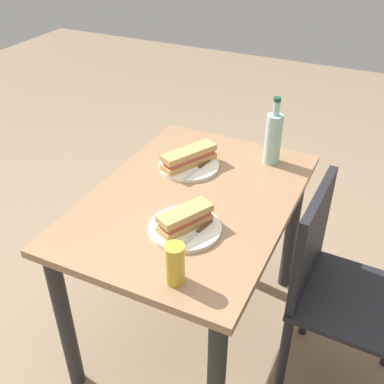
{
  "coord_description": "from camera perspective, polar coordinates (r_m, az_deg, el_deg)",
  "views": [
    {
      "loc": [
        1.29,
        0.62,
        1.71
      ],
      "look_at": [
        0.0,
        0.0,
        0.75
      ],
      "focal_mm": 43.05,
      "sensor_mm": 36.0,
      "label": 1
    }
  ],
  "objects": [
    {
      "name": "plate_near",
      "position": [
        1.57,
        -0.86,
        -4.49
      ],
      "size": [
        0.25,
        0.25,
        0.01
      ],
      "primitive_type": "cylinder",
      "color": "silver",
      "rests_on": "dining_table"
    },
    {
      "name": "knife_near",
      "position": [
        1.53,
        0.66,
        -5.01
      ],
      "size": [
        0.18,
        0.05,
        0.01
      ],
      "color": "silver",
      "rests_on": "plate_near"
    },
    {
      "name": "chair_far",
      "position": [
        1.77,
        17.02,
        -10.96
      ],
      "size": [
        0.41,
        0.41,
        0.88
      ],
      "color": "black",
      "rests_on": "ground"
    },
    {
      "name": "water_bottle",
      "position": [
        1.93,
        10.03,
        6.67
      ],
      "size": [
        0.07,
        0.07,
        0.29
      ],
      "color": "#99C6B7",
      "rests_on": "dining_table"
    },
    {
      "name": "plate_far",
      "position": [
        1.91,
        -0.37,
        3.28
      ],
      "size": [
        0.25,
        0.25,
        0.01
      ],
      "primitive_type": "cylinder",
      "color": "silver",
      "rests_on": "dining_table"
    },
    {
      "name": "baguette_sandwich_far",
      "position": [
        1.89,
        -0.37,
        4.36
      ],
      "size": [
        0.25,
        0.17,
        0.07
      ],
      "color": "tan",
      "rests_on": "plate_far"
    },
    {
      "name": "ground_plane",
      "position": [
        2.23,
        -0.0,
        -16.23
      ],
      "size": [
        8.0,
        8.0,
        0.0
      ],
      "primitive_type": "plane",
      "color": "#8C755B"
    },
    {
      "name": "dining_table",
      "position": [
        1.81,
        -0.0,
        -3.88
      ],
      "size": [
        1.04,
        0.73,
        0.73
      ],
      "color": "#997251",
      "rests_on": "ground"
    },
    {
      "name": "knife_far",
      "position": [
        1.88,
        0.87,
        3.01
      ],
      "size": [
        0.18,
        0.04,
        0.01
      ],
      "color": "silver",
      "rests_on": "plate_far"
    },
    {
      "name": "beer_glass",
      "position": [
        1.35,
        -2.15,
        -8.89
      ],
      "size": [
        0.06,
        0.06,
        0.13
      ],
      "primitive_type": "cylinder",
      "color": "gold",
      "rests_on": "dining_table"
    },
    {
      "name": "baguette_sandwich_near",
      "position": [
        1.54,
        -0.88,
        -3.28
      ],
      "size": [
        0.2,
        0.15,
        0.07
      ],
      "color": "tan",
      "rests_on": "plate_near"
    }
  ]
}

